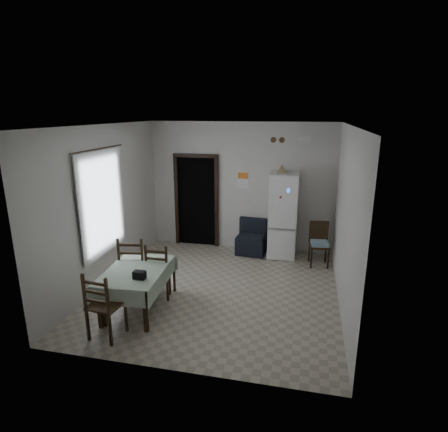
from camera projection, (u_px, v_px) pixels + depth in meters
name	position (u px, v px, depth m)	size (l,w,h in m)	color
ground	(218.00, 290.00, 6.77)	(4.50, 4.50, 0.00)	#B3A892
ceiling	(217.00, 125.00, 5.99)	(4.20, 4.50, 0.02)	white
wall_back	(241.00, 187.00, 8.49)	(4.20, 0.02, 2.90)	silver
wall_front	(171.00, 263.00, 4.27)	(4.20, 0.02, 2.90)	silver
wall_left	(106.00, 206.00, 6.83)	(0.02, 4.50, 2.90)	silver
wall_right	(346.00, 220.00, 5.94)	(0.02, 4.50, 2.90)	silver
doorway	(199.00, 199.00, 9.01)	(1.06, 0.52, 2.22)	black
window_recess	(97.00, 203.00, 6.62)	(0.10, 1.20, 1.60)	silver
curtain	(103.00, 203.00, 6.60)	(0.02, 1.45, 1.85)	silver
curtain_rod	(98.00, 149.00, 6.34)	(0.02, 0.02, 1.60)	black
calendar	(243.00, 180.00, 8.42)	(0.28, 0.02, 0.40)	white
calendar_image	(243.00, 176.00, 8.39)	(0.24, 0.01, 0.14)	orange
light_switch	(247.00, 203.00, 8.54)	(0.08, 0.02, 0.12)	beige
vent_left	(273.00, 140.00, 8.04)	(0.12, 0.12, 0.03)	#523720
vent_right	(282.00, 140.00, 8.00)	(0.12, 0.12, 0.03)	#523720
emergency_light	(304.00, 139.00, 7.87)	(0.25, 0.07, 0.09)	white
fridge	(283.00, 215.00, 8.12)	(0.60, 0.60, 1.86)	white
tan_cone	(282.00, 169.00, 7.86)	(0.21, 0.21, 0.17)	tan
navy_seat	(252.00, 237.00, 8.42)	(0.63, 0.61, 0.77)	black
corner_chair	(319.00, 245.00, 7.73)	(0.40, 0.40, 0.92)	black
dining_table	(137.00, 290.00, 6.00)	(0.89, 1.36, 0.71)	#9DB298
black_bag	(139.00, 275.00, 5.57)	(0.18, 0.11, 0.12)	black
dining_chair_far_left	(135.00, 264.00, 6.51)	(0.46, 0.46, 1.08)	black
dining_chair_far_right	(161.00, 269.00, 6.45)	(0.42, 0.42, 0.98)	black
dining_chair_near_head	(106.00, 304.00, 5.25)	(0.44, 0.44, 1.02)	black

